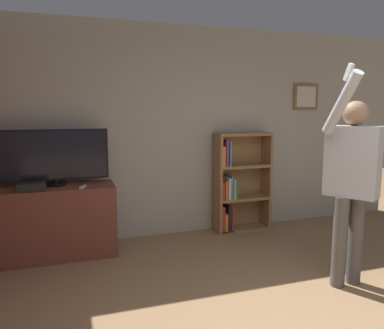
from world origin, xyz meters
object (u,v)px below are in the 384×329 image
game_console (32,187)px  person (352,175)px  television (55,156)px  bookshelf (237,185)px

game_console → person: size_ratio=0.14×
television → bookshelf: (2.29, 0.15, -0.50)m
television → person: bearing=-32.8°
television → person: person is taller
television → game_console: (-0.24, -0.21, -0.28)m
game_console → person: (2.81, -1.45, 0.21)m
game_console → person: 3.17m
television → game_console: television is taller
television → bookshelf: television is taller
bookshelf → person: (0.29, -1.81, 0.42)m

